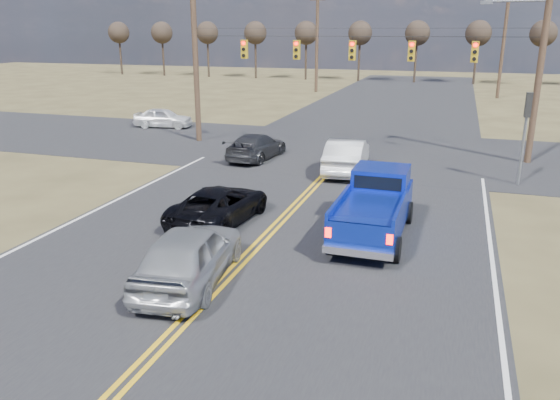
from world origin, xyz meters
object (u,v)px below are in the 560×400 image
(cross_car_west, at_px, (163,118))
(silver_suv, at_px, (190,254))
(white_car_queue, at_px, (347,156))
(pickup_truck, at_px, (375,207))
(black_suv, at_px, (220,205))
(dgrey_car_queue, at_px, (256,146))

(cross_car_west, bearing_deg, silver_suv, -158.84)
(white_car_queue, height_order, cross_car_west, white_car_queue)
(pickup_truck, xyz_separation_m, black_suv, (-5.22, -0.32, -0.34))
(silver_suv, bearing_deg, white_car_queue, -104.24)
(dgrey_car_queue, relative_size, cross_car_west, 1.15)
(pickup_truck, relative_size, black_suv, 1.18)
(silver_suv, xyz_separation_m, dgrey_car_queue, (-3.33, 13.96, -0.14))
(silver_suv, height_order, dgrey_car_queue, silver_suv)
(pickup_truck, height_order, white_car_queue, pickup_truck)
(black_suv, distance_m, cross_car_west, 19.79)
(pickup_truck, relative_size, dgrey_car_queue, 1.19)
(silver_suv, bearing_deg, pickup_truck, -136.67)
(white_car_queue, distance_m, dgrey_car_queue, 5.11)
(black_suv, xyz_separation_m, dgrey_car_queue, (-2.15, 9.42, 0.02))
(dgrey_car_queue, height_order, cross_car_west, cross_car_west)
(silver_suv, bearing_deg, dgrey_car_queue, -83.60)
(silver_suv, xyz_separation_m, black_suv, (-1.18, 4.55, -0.16))
(silver_suv, height_order, cross_car_west, silver_suv)
(black_suv, bearing_deg, silver_suv, 109.23)
(dgrey_car_queue, xyz_separation_m, cross_car_west, (-9.21, 6.79, 0.01))
(white_car_queue, relative_size, dgrey_car_queue, 1.07)
(black_suv, bearing_deg, white_car_queue, -104.39)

